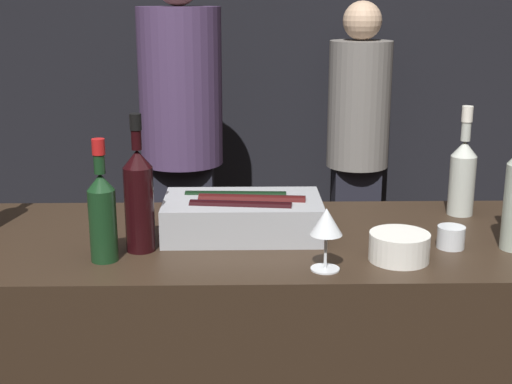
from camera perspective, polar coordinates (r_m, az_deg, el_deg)
The scene contains 10 objects.
wall_back_chalkboard at distance 4.29m, azimuth -0.63°, elevation 11.78°, with size 6.40×0.06×2.80m.
ice_bin_with_bottles at distance 2.00m, azimuth -1.06°, elevation -1.80°, with size 0.44×0.26×0.12m.
bowl_white at distance 1.85m, azimuth 11.39°, elevation -4.25°, with size 0.15×0.15×0.07m.
wine_glass at distance 1.73m, azimuth 5.65°, elevation -2.56°, with size 0.08×0.08×0.16m.
candle_votive at distance 1.97m, azimuth 15.33°, elevation -3.49°, with size 0.07×0.07×0.06m.
red_wine_bottle_black_foil at distance 1.88m, azimuth -9.35°, elevation -0.37°, with size 0.08×0.08×0.36m.
red_wine_bottle_burgundy at distance 1.83m, azimuth -12.20°, elevation -1.57°, with size 0.07×0.07×0.32m.
white_wine_bottle at distance 2.26m, azimuth 16.21°, elevation 1.47°, with size 0.08×0.08×0.34m.
person_in_hoodie at distance 3.61m, azimuth -5.97°, elevation 4.90°, with size 0.41×0.41×1.83m.
person_blond_tee at distance 4.03m, azimuth 8.15°, elevation 4.51°, with size 0.34×0.34×1.65m.
Camera 1 is at (-0.04, -1.54, 1.68)m, focal length 50.00 mm.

